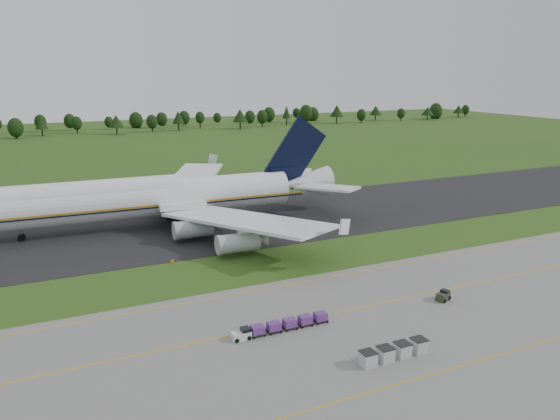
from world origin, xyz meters
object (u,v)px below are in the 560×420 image
edge_markers (211,256)px  utility_cart (443,297)px  aircraft (154,197)px  uld_row (394,352)px  baggage_train (280,326)px

edge_markers → utility_cart: bearing=-52.7°
utility_cart → aircraft: bearing=117.3°
aircraft → uld_row: 68.41m
baggage_train → utility_cart: baggage_train is taller
utility_cart → uld_row: bearing=-147.6°
utility_cart → edge_markers: (-24.68, 32.41, -0.35)m
uld_row → baggage_train: bearing=127.1°
baggage_train → edge_markers: bearing=88.4°
baggage_train → utility_cart: bearing=-3.0°
aircraft → baggage_train: (3.57, -55.14, -5.65)m
aircraft → baggage_train: 55.55m
aircraft → uld_row: size_ratio=8.96×
aircraft → baggage_train: bearing=-86.3°
utility_cart → baggage_train: bearing=177.0°
baggage_train → aircraft: bearing=93.7°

